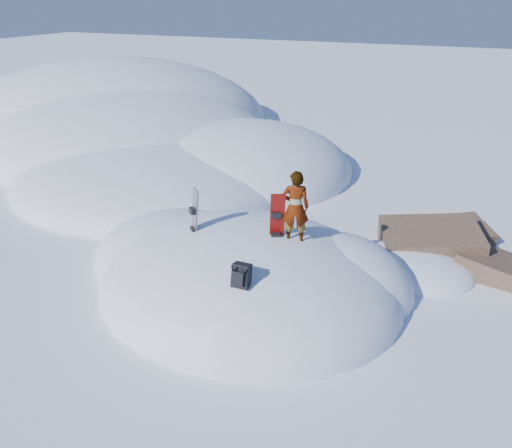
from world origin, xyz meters
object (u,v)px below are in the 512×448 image
at_px(snowboard_dark, 194,222).
at_px(backpack, 241,276).
at_px(snowboard_red, 277,227).
at_px(person, 295,207).

height_order(snowboard_dark, backpack, snowboard_dark).
bearing_deg(snowboard_dark, snowboard_red, 50.84).
xyz_separation_m(snowboard_dark, backpack, (1.80, -1.41, -0.16)).
distance_m(snowboard_red, snowboard_dark, 1.86).
relative_size(backpack, person, 0.34).
distance_m(snowboard_red, person, 0.62).
distance_m(backpack, person, 2.01).
xyz_separation_m(snowboard_dark, person, (2.20, 0.42, 0.56)).
height_order(snowboard_red, person, person).
height_order(snowboard_red, backpack, snowboard_red).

